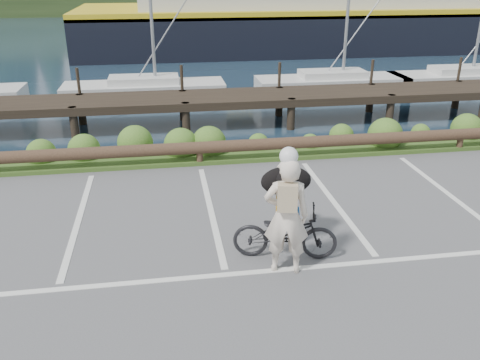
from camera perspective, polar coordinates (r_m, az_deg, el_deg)
name	(u,v)px	position (r m, az deg, el deg)	size (l,w,h in m)	color
ground	(223,262)	(8.62, -1.92, -9.16)	(72.00, 72.00, 0.00)	#4E4E50
vegetation_strip	(198,154)	(13.38, -4.78, 2.98)	(34.00, 1.60, 0.10)	#3D5B21
log_rail	(200,165)	(12.74, -4.52, 1.72)	(32.00, 0.30, 0.60)	#443021
bicycle	(285,233)	(8.56, 5.07, -5.94)	(0.61, 1.74, 0.92)	black
cyclist	(286,216)	(7.96, 5.23, -4.07)	(0.71, 0.47, 1.95)	beige
dog	(286,181)	(8.76, 5.19, -0.08)	(0.89, 0.43, 0.51)	black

